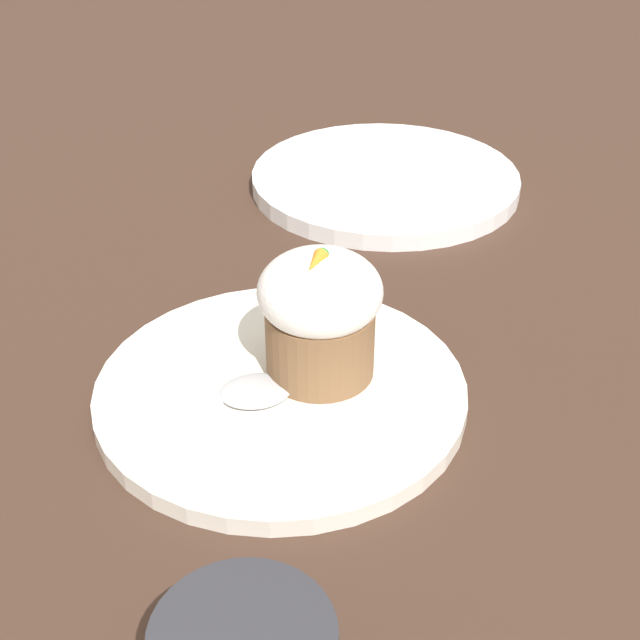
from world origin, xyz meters
name	(u,v)px	position (x,y,z in m)	size (l,w,h in m)	color
ground_plane	(281,399)	(0.00, 0.00, 0.00)	(4.00, 4.00, 0.00)	#3D281E
dessert_plate	(281,391)	(0.00, 0.00, 0.01)	(0.25, 0.25, 0.01)	white
carrot_cake	(320,313)	(-0.02, 0.02, 0.06)	(0.08, 0.08, 0.09)	brown
spoon	(240,393)	(0.02, -0.02, 0.02)	(0.09, 0.11, 0.01)	#B7B7BC
side_plate	(385,180)	(-0.34, -0.05, 0.01)	(0.26, 0.26, 0.02)	white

